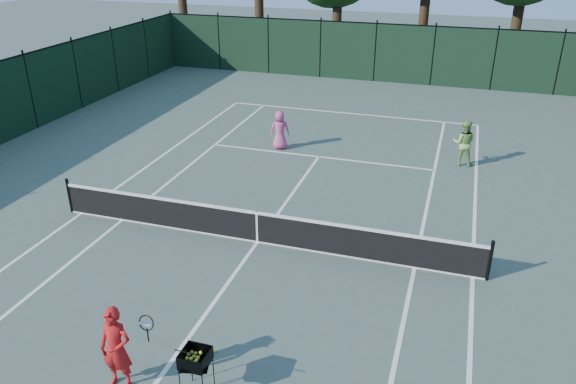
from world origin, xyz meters
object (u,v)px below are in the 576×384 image
(player_pink, at_px, (280,130))
(player_green, at_px, (464,143))
(ball_hopper, at_px, (195,358))
(coach, at_px, (116,348))
(loose_ball_midcourt, at_px, (215,351))

(player_pink, bearing_deg, player_green, 167.56)
(player_green, bearing_deg, ball_hopper, 70.16)
(coach, height_order, ball_hopper, coach)
(ball_hopper, distance_m, loose_ball_midcourt, 1.29)
(coach, distance_m, player_green, 13.90)
(coach, bearing_deg, player_pink, 92.36)
(player_pink, height_order, loose_ball_midcourt, player_pink)
(coach, distance_m, loose_ball_midcourt, 1.98)
(coach, xyz_separation_m, player_green, (5.53, 12.75, -0.03))
(player_green, bearing_deg, coach, 64.94)
(coach, height_order, player_pink, coach)
(coach, bearing_deg, ball_hopper, 7.55)
(player_pink, distance_m, ball_hopper, 12.33)
(player_green, xyz_separation_m, loose_ball_midcourt, (-4.26, -11.46, -0.77))
(player_green, bearing_deg, player_pink, 2.08)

